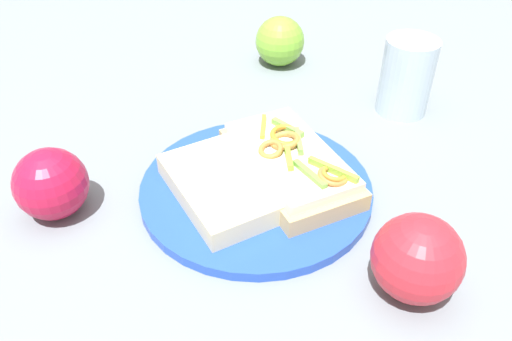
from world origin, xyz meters
TOP-DOWN VIEW (x-y plane):
  - ground_plane at (0.00, 0.00)m, footprint 2.00×2.00m
  - plate at (0.00, 0.00)m, footprint 0.26×0.26m
  - sandwich at (-0.04, 0.02)m, footprint 0.16×0.21m
  - bread_slice_side at (0.04, -0.01)m, footprint 0.13×0.17m
  - apple_0 at (-0.00, 0.20)m, footprint 0.12×0.12m
  - apple_1 at (-0.26, -0.20)m, footprint 0.11×0.11m
  - apple_2 at (0.17, -0.13)m, footprint 0.08×0.08m
  - drinking_glass at (-0.27, 0.02)m, footprint 0.07×0.07m

SIDE VIEW (x-z plane):
  - ground_plane at x=0.00m, z-range 0.00..0.00m
  - plate at x=0.00m, z-range 0.00..0.01m
  - bread_slice_side at x=0.04m, z-range 0.01..0.04m
  - sandwich at x=-0.04m, z-range 0.01..0.05m
  - apple_2 at x=0.17m, z-range 0.00..0.08m
  - apple_1 at x=-0.26m, z-range 0.00..0.08m
  - apple_0 at x=0.00m, z-range 0.00..0.08m
  - drinking_glass at x=-0.27m, z-range 0.00..0.11m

